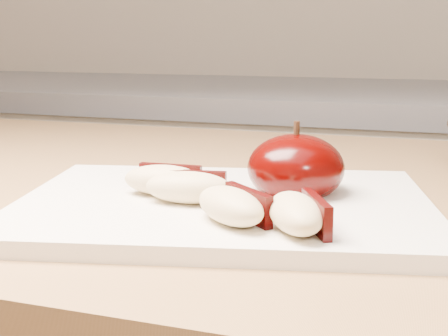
% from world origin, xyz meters
% --- Properties ---
extents(back_cabinet, '(2.40, 0.62, 0.94)m').
position_xyz_m(back_cabinet, '(0.00, 1.20, 0.47)').
color(back_cabinet, silver).
rests_on(back_cabinet, ground).
extents(cutting_board, '(0.37, 0.31, 0.01)m').
position_xyz_m(cutting_board, '(0.09, 0.38, 0.91)').
color(cutting_board, white).
rests_on(cutting_board, island_counter).
extents(apple_half, '(0.10, 0.10, 0.07)m').
position_xyz_m(apple_half, '(0.14, 0.42, 0.93)').
color(apple_half, '#2D0000').
rests_on(apple_half, cutting_board).
extents(apple_wedge_a, '(0.07, 0.04, 0.02)m').
position_xyz_m(apple_wedge_a, '(0.04, 0.37, 0.93)').
color(apple_wedge_a, beige).
rests_on(apple_wedge_a, cutting_board).
extents(apple_wedge_b, '(0.07, 0.04, 0.02)m').
position_xyz_m(apple_wedge_b, '(0.07, 0.36, 0.93)').
color(apple_wedge_b, beige).
rests_on(apple_wedge_b, cutting_board).
extents(apple_wedge_c, '(0.07, 0.07, 0.02)m').
position_xyz_m(apple_wedge_c, '(0.12, 0.32, 0.93)').
color(apple_wedge_c, beige).
rests_on(apple_wedge_c, cutting_board).
extents(apple_wedge_d, '(0.06, 0.08, 0.02)m').
position_xyz_m(apple_wedge_d, '(0.17, 0.31, 0.93)').
color(apple_wedge_d, beige).
rests_on(apple_wedge_d, cutting_board).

